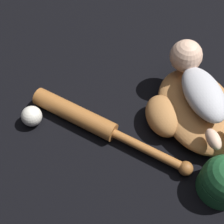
% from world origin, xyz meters
% --- Properties ---
extents(ground_plane, '(6.00, 6.00, 0.00)m').
position_xyz_m(ground_plane, '(0.00, 0.00, 0.00)').
color(ground_plane, black).
extents(baseball_glove, '(0.37, 0.32, 0.09)m').
position_xyz_m(baseball_glove, '(-0.02, -0.03, 0.04)').
color(baseball_glove, '#A8703D').
rests_on(baseball_glove, ground).
extents(baby_figure, '(0.39, 0.14, 0.11)m').
position_xyz_m(baby_figure, '(0.03, -0.05, 0.13)').
color(baby_figure, '#B2B2B7').
rests_on(baby_figure, baseball_glove).
extents(baseball_bat, '(0.38, 0.47, 0.06)m').
position_xyz_m(baseball_bat, '(-0.01, 0.30, 0.03)').
color(baseball_bat, '#9E602D').
rests_on(baseball_bat, ground).
extents(baseball, '(0.07, 0.07, 0.07)m').
position_xyz_m(baseball, '(0.04, 0.49, 0.03)').
color(baseball, silver).
rests_on(baseball, ground).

